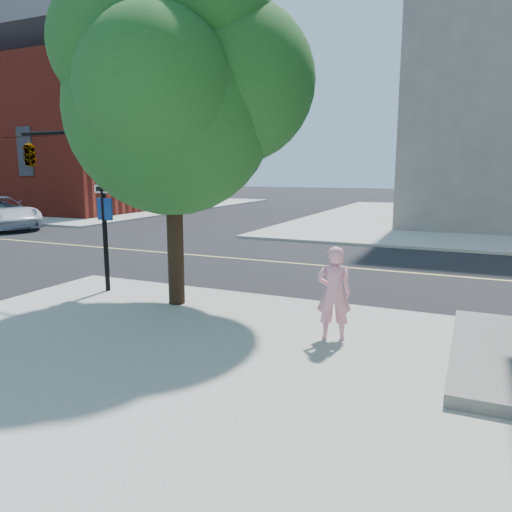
% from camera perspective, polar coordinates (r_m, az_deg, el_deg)
% --- Properties ---
extents(ground, '(140.00, 140.00, 0.00)m').
position_cam_1_polar(ground, '(13.72, -15.41, -3.04)').
color(ground, black).
rests_on(ground, ground).
extents(road_ew, '(140.00, 9.00, 0.01)m').
position_cam_1_polar(road_ew, '(17.34, -5.96, -0.01)').
color(road_ew, black).
rests_on(road_ew, ground).
extents(sidewalk_nw, '(26.00, 25.00, 0.12)m').
position_cam_1_polar(sidewalk_nw, '(44.89, -20.79, 5.65)').
color(sidewalk_nw, '#9D9D95').
rests_on(sidewalk_nw, ground).
extents(church, '(15.20, 12.00, 14.40)m').
position_cam_1_polar(church, '(40.41, -21.91, 15.29)').
color(church, maroon).
rests_on(church, sidewalk_nw).
extents(man_on_phone, '(0.68, 0.54, 1.64)m').
position_cam_1_polar(man_on_phone, '(8.49, 9.08, -4.31)').
color(man_on_phone, pink).
rests_on(man_on_phone, sidewalk_se).
extents(street_tree, '(5.36, 4.87, 7.12)m').
position_cam_1_polar(street_tree, '(10.64, -9.33, 19.07)').
color(street_tree, black).
rests_on(street_tree, sidewalk_se).
extents(signal_pole, '(3.52, 0.40, 3.97)m').
position_cam_1_polar(signal_pole, '(13.47, -23.94, 10.63)').
color(signal_pole, black).
rests_on(signal_pole, sidewalk_se).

